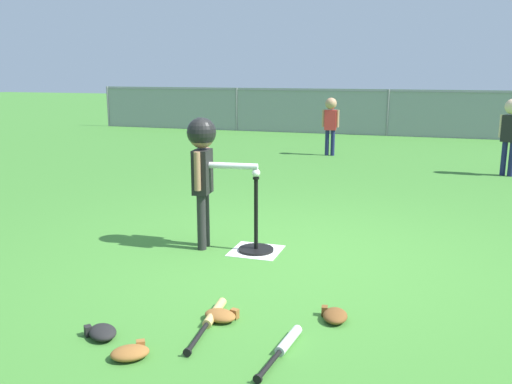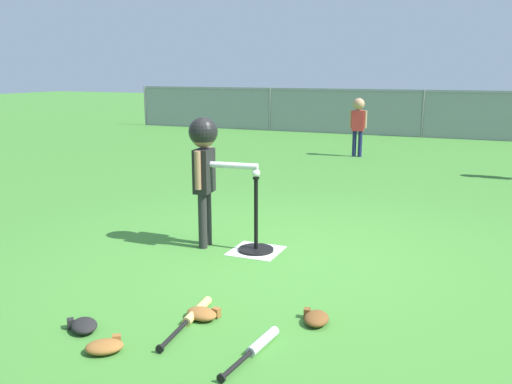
# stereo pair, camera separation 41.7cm
# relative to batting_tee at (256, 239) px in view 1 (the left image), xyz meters

# --- Properties ---
(ground_plane) EXTENTS (60.00, 60.00, 0.00)m
(ground_plane) POSITION_rel_batting_tee_xyz_m (0.38, -0.13, -0.11)
(ground_plane) COLOR #3D7A2D
(home_plate) EXTENTS (0.44, 0.44, 0.01)m
(home_plate) POSITION_rel_batting_tee_xyz_m (-0.00, 0.00, -0.11)
(home_plate) COLOR white
(home_plate) RESTS_ON ground_plane
(batting_tee) EXTENTS (0.32, 0.32, 0.69)m
(batting_tee) POSITION_rel_batting_tee_xyz_m (0.00, 0.00, 0.00)
(batting_tee) COLOR black
(batting_tee) RESTS_ON ground_plane
(baseball_on_tee) EXTENTS (0.07, 0.07, 0.07)m
(baseball_on_tee) POSITION_rel_batting_tee_xyz_m (-0.00, 0.00, 0.61)
(baseball_on_tee) COLOR white
(baseball_on_tee) RESTS_ON batting_tee
(batter_child) EXTENTS (0.64, 0.34, 1.20)m
(batter_child) POSITION_rel_batting_tee_xyz_m (-0.48, -0.05, 0.75)
(batter_child) COLOR #262626
(batter_child) RESTS_ON ground_plane
(fielder_deep_right) EXTENTS (0.32, 0.24, 1.19)m
(fielder_deep_right) POSITION_rel_batting_tee_xyz_m (2.60, 4.66, 0.65)
(fielder_deep_right) COLOR #191E4C
(fielder_deep_right) RESTS_ON ground_plane
(fielder_deep_left) EXTENTS (0.33, 0.22, 1.10)m
(fielder_deep_left) POSITION_rel_batting_tee_xyz_m (-0.40, 5.88, 0.60)
(fielder_deep_left) COLOR #191E4C
(fielder_deep_left) RESTS_ON ground_plane
(spare_bat_silver) EXTENTS (0.12, 0.62, 0.06)m
(spare_bat_silver) POSITION_rel_batting_tee_xyz_m (0.71, -1.66, -0.08)
(spare_bat_silver) COLOR silver
(spare_bat_silver) RESTS_ON ground_plane
(spare_bat_wood) EXTENTS (0.12, 0.73, 0.06)m
(spare_bat_wood) POSITION_rel_batting_tee_xyz_m (0.16, -1.45, -0.08)
(spare_bat_wood) COLOR #DBB266
(spare_bat_wood) RESTS_ON ground_plane
(glove_by_plate) EXTENTS (0.27, 0.27, 0.07)m
(glove_by_plate) POSITION_rel_batting_tee_xyz_m (-0.40, -1.86, -0.07)
(glove_by_plate) COLOR black
(glove_by_plate) RESTS_ON ground_plane
(glove_near_bats) EXTENTS (0.27, 0.26, 0.07)m
(glove_near_bats) POSITION_rel_batting_tee_xyz_m (-0.10, -2.02, -0.07)
(glove_near_bats) COLOR brown
(glove_near_bats) RESTS_ON ground_plane
(glove_tossed_aside) EXTENTS (0.25, 0.21, 0.07)m
(glove_tossed_aside) POSITION_rel_batting_tee_xyz_m (0.21, -1.42, -0.07)
(glove_tossed_aside) COLOR brown
(glove_tossed_aside) RESTS_ON ground_plane
(glove_outfield_drop) EXTENTS (0.20, 0.24, 0.07)m
(glove_outfield_drop) POSITION_rel_batting_tee_xyz_m (0.92, -1.19, -0.07)
(glove_outfield_drop) COLOR brown
(glove_outfield_drop) RESTS_ON ground_plane
(outfield_fence) EXTENTS (16.06, 0.06, 1.15)m
(outfield_fence) POSITION_rel_batting_tee_xyz_m (0.38, 9.54, 0.51)
(outfield_fence) COLOR slate
(outfield_fence) RESTS_ON ground_plane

